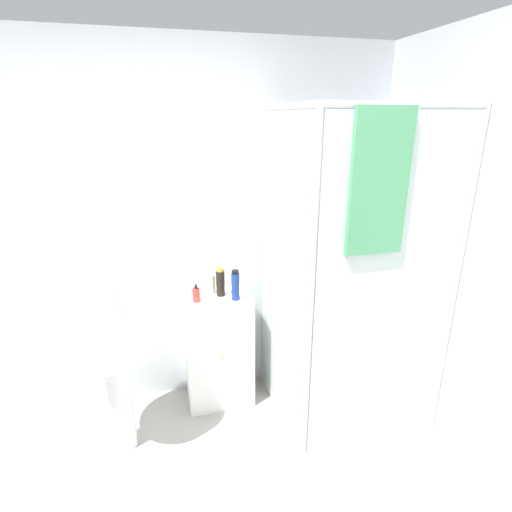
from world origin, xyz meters
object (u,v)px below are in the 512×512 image
(soap_dispenser, at_px, (196,295))
(shampoo_bottle_tall_black, at_px, (220,282))
(lotion_bottle_white, at_px, (212,284))
(shampoo_bottle_blue, at_px, (235,285))
(sink, at_px, (114,354))

(soap_dispenser, xyz_separation_m, shampoo_bottle_tall_black, (0.17, 0.06, 0.05))
(soap_dispenser, height_order, shampoo_bottle_tall_black, shampoo_bottle_tall_black)
(lotion_bottle_white, bearing_deg, shampoo_bottle_blue, -45.90)
(shampoo_bottle_blue, xyz_separation_m, lotion_bottle_white, (-0.14, 0.14, -0.04))
(soap_dispenser, distance_m, lotion_bottle_white, 0.17)
(shampoo_bottle_tall_black, distance_m, shampoo_bottle_blue, 0.13)
(shampoo_bottle_tall_black, height_order, shampoo_bottle_blue, shampoo_bottle_blue)
(sink, distance_m, shampoo_bottle_tall_black, 0.81)
(sink, xyz_separation_m, shampoo_bottle_blue, (0.79, 0.23, 0.27))
(sink, bearing_deg, shampoo_bottle_blue, 16.00)
(shampoo_bottle_blue, bearing_deg, sink, -164.00)
(soap_dispenser, xyz_separation_m, shampoo_bottle_blue, (0.26, -0.03, 0.05))
(soap_dispenser, distance_m, shampoo_bottle_blue, 0.27)
(sink, height_order, shampoo_bottle_blue, shampoo_bottle_blue)
(shampoo_bottle_tall_black, bearing_deg, sink, -155.72)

